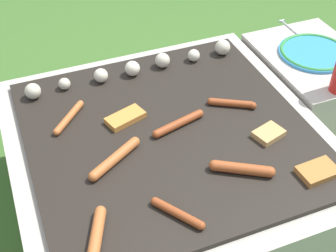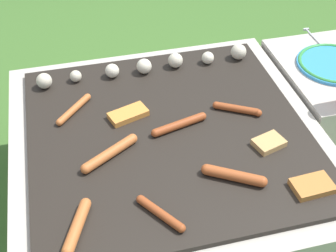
# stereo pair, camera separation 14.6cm
# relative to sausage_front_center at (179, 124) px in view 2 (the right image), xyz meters

# --- Properties ---
(ground_plane) EXTENTS (14.00, 14.00, 0.00)m
(ground_plane) POSITION_rel_sausage_front_center_xyz_m (-0.04, -0.01, -0.39)
(ground_plane) COLOR #3D6628
(grill) EXTENTS (0.99, 0.99, 0.38)m
(grill) POSITION_rel_sausage_front_center_xyz_m (-0.04, -0.01, -0.20)
(grill) COLOR #B2AA9E
(grill) RESTS_ON ground_plane
(side_ledge) EXTENTS (0.38, 0.50, 0.38)m
(side_ledge) POSITION_rel_sausage_front_center_xyz_m (0.65, 0.19, -0.20)
(side_ledge) COLOR #B2AA9E
(side_ledge) RESTS_ON ground_plane
(sausage_front_center) EXTENTS (0.19, 0.07, 0.03)m
(sausage_front_center) POSITION_rel_sausage_front_center_xyz_m (0.00, 0.00, 0.00)
(sausage_front_center) COLOR #93421E
(sausage_front_center) RESTS_ON grill
(sausage_mid_right) EXTENTS (0.09, 0.17, 0.03)m
(sausage_mid_right) POSITION_rel_sausage_front_center_xyz_m (-0.35, -0.32, 0.00)
(sausage_mid_right) COLOR #B7602D
(sausage_mid_right) RESTS_ON grill
(sausage_front_right) EXTENTS (0.18, 0.12, 0.03)m
(sausage_front_right) POSITION_rel_sausage_front_center_xyz_m (-0.23, -0.08, 0.00)
(sausage_front_right) COLOR #B7602D
(sausage_front_right) RESTS_ON grill
(sausage_back_right) EXTENTS (0.13, 0.13, 0.02)m
(sausage_back_right) POSITION_rel_sausage_front_center_xyz_m (-0.32, 0.16, -0.00)
(sausage_back_right) COLOR #B7602D
(sausage_back_right) RESTS_ON grill
(sausage_back_center) EXTENTS (0.17, 0.11, 0.03)m
(sausage_back_center) POSITION_rel_sausage_front_center_xyz_m (0.09, -0.25, 0.00)
(sausage_back_center) COLOR #A34C23
(sausage_back_center) RESTS_ON grill
(sausage_front_left) EXTENTS (0.14, 0.09, 0.02)m
(sausage_front_left) POSITION_rel_sausage_front_center_xyz_m (0.21, 0.03, -0.00)
(sausage_front_left) COLOR #93421E
(sausage_front_left) RESTS_ON grill
(sausage_back_left) EXTENTS (0.10, 0.14, 0.02)m
(sausage_back_left) POSITION_rel_sausage_front_center_xyz_m (-0.14, -0.33, -0.00)
(sausage_back_left) COLOR #93421E
(sausage_back_left) RESTS_ON grill
(bread_slice_center) EXTENTS (0.12, 0.08, 0.02)m
(bread_slice_center) POSITION_rel_sausage_front_center_xyz_m (0.29, -0.34, -0.00)
(bread_slice_center) COLOR #B27033
(bread_slice_center) RESTS_ON grill
(bread_slice_right) EXTENTS (0.11, 0.09, 0.02)m
(bread_slice_right) POSITION_rel_sausage_front_center_xyz_m (0.24, -0.14, -0.00)
(bread_slice_right) COLOR tan
(bread_slice_right) RESTS_ON grill
(bread_slice_left) EXTENTS (0.14, 0.10, 0.02)m
(bread_slice_left) POSITION_rel_sausage_front_center_xyz_m (-0.15, 0.09, -0.00)
(bread_slice_left) COLOR #D18438
(bread_slice_left) RESTS_ON grill
(mushroom_row) EXTENTS (0.78, 0.07, 0.06)m
(mushroom_row) POSITION_rel_sausage_front_center_xyz_m (-0.02, 0.33, 0.01)
(mushroom_row) COLOR beige
(mushroom_row) RESTS_ON grill
(plate_colorful) EXTENTS (0.27, 0.27, 0.02)m
(plate_colorful) POSITION_rel_sausage_front_center_xyz_m (0.65, 0.20, -0.00)
(plate_colorful) COLOR #338CCC
(plate_colorful) RESTS_ON side_ledge
(fork_utensil) EXTENTS (0.02, 0.21, 0.01)m
(fork_utensil) POSITION_rel_sausage_front_center_xyz_m (0.68, 0.38, -0.01)
(fork_utensil) COLOR silver
(fork_utensil) RESTS_ON side_ledge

